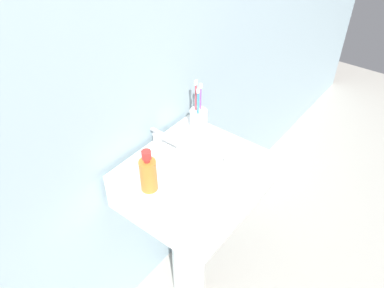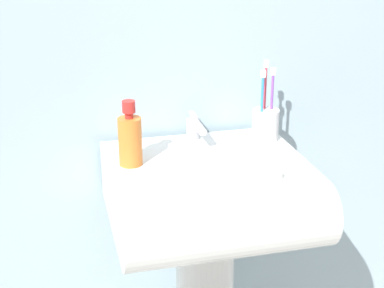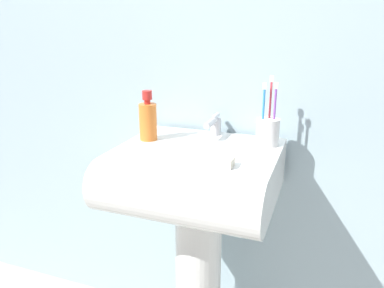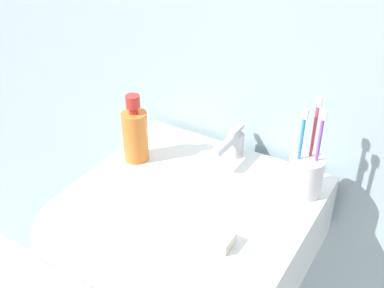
# 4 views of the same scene
# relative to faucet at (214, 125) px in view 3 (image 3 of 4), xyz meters

# --- Properties ---
(wall_back) EXTENTS (5.00, 0.05, 2.40)m
(wall_back) POSITION_rel_faucet_xyz_m (-0.01, 0.10, 0.30)
(wall_back) COLOR #9EB7C1
(wall_back) RESTS_ON ground
(sink_pedestal) EXTENTS (0.16, 0.16, 0.70)m
(sink_pedestal) POSITION_rel_faucet_xyz_m (-0.01, -0.14, -0.55)
(sink_pedestal) COLOR white
(sink_pedestal) RESTS_ON ground
(sink_basin) EXTENTS (0.50, 0.47, 0.16)m
(sink_basin) POSITION_rel_faucet_xyz_m (-0.01, -0.19, -0.12)
(sink_basin) COLOR white
(sink_basin) RESTS_ON sink_pedestal
(faucet) EXTENTS (0.04, 0.13, 0.07)m
(faucet) POSITION_rel_faucet_xyz_m (0.00, 0.00, 0.00)
(faucet) COLOR #B7B7BC
(faucet) RESTS_ON sink_basin
(toothbrush_cup) EXTENTS (0.07, 0.07, 0.22)m
(toothbrush_cup) POSITION_rel_faucet_xyz_m (0.19, -0.04, 0.01)
(toothbrush_cup) COLOR white
(toothbrush_cup) RESTS_ON sink_basin
(soap_bottle) EXTENTS (0.06, 0.06, 0.16)m
(soap_bottle) POSITION_rel_faucet_xyz_m (-0.19, -0.12, 0.03)
(soap_bottle) COLOR orange
(soap_bottle) RESTS_ON sink_basin
(bar_soap) EXTENTS (0.07, 0.05, 0.02)m
(bar_soap) POSITION_rel_faucet_xyz_m (0.10, -0.27, -0.03)
(bar_soap) COLOR silver
(bar_soap) RESTS_ON sink_basin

